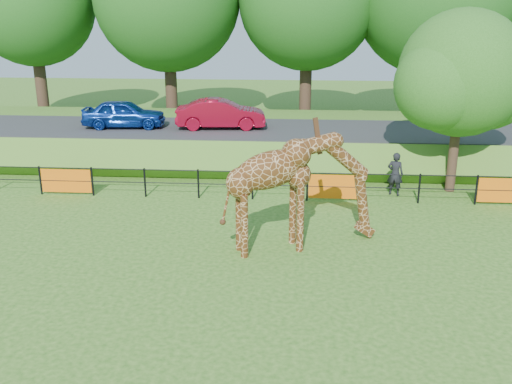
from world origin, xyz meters
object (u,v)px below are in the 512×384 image
giraffe (302,192)px  car_blue (124,114)px  visitor (395,174)px  car_red (221,114)px  tree_east (464,78)px

giraffe → car_blue: 12.99m
car_blue → visitor: size_ratio=2.30×
car_blue → car_red: (4.50, 0.13, 0.03)m
visitor → tree_east: (2.32, 0.71, 3.46)m
visitor → tree_east: 4.23m
car_red → visitor: (7.21, -5.04, -1.27)m
visitor → tree_east: bearing=-140.2°
tree_east → visitor: bearing=-162.9°
car_red → visitor: 8.89m
giraffe → visitor: giraffe is taller
car_red → giraffe: bearing=-165.5°
car_blue → car_red: car_red is taller
giraffe → car_blue: size_ratio=1.26×
car_blue → giraffe: bearing=-145.8°
car_red → visitor: size_ratio=2.49×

